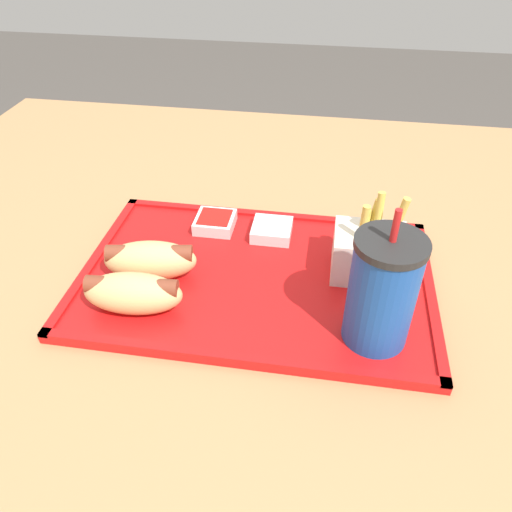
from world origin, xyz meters
TOP-DOWN VIEW (x-y plane):
  - dining_table at (0.00, 0.00)m, footprint 1.21×1.08m
  - food_tray at (-0.03, 0.02)m, footprint 0.44×0.29m
  - soda_cup at (-0.17, 0.10)m, footprint 0.07×0.07m
  - hot_dog_far at (0.10, 0.10)m, footprint 0.12×0.06m
  - hot_dog_near at (0.10, 0.04)m, footprint 0.12×0.07m
  - fries_carton at (-0.16, -0.01)m, footprint 0.09×0.07m
  - sauce_cup_mayo at (-0.03, -0.07)m, footprint 0.05×0.05m
  - sauce_cup_ketchup at (0.05, -0.08)m, footprint 0.05×0.05m

SIDE VIEW (x-z plane):
  - dining_table at x=0.00m, z-range 0.00..0.77m
  - food_tray at x=-0.03m, z-range 0.77..0.78m
  - sauce_cup_mayo at x=-0.03m, z-range 0.78..0.80m
  - sauce_cup_ketchup at x=0.05m, z-range 0.78..0.80m
  - hot_dog_far at x=0.10m, z-range 0.78..0.83m
  - hot_dog_near at x=0.10m, z-range 0.78..0.83m
  - fries_carton at x=-0.16m, z-range 0.75..0.88m
  - soda_cup at x=-0.17m, z-range 0.77..0.93m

